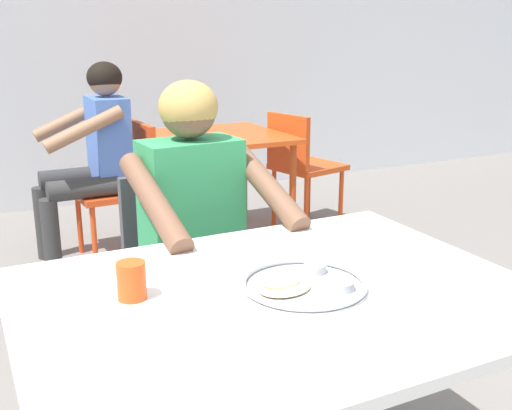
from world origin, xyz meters
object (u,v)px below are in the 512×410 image
Objects in this scene: table_background_red at (217,147)px; chair_red_left at (125,181)px; table_foreground at (278,316)px; thali_tray at (304,284)px; chair_foreground at (180,266)px; diner_foreground at (203,224)px; drinking_cup at (131,279)px; chair_red_right at (300,161)px; patron_background at (93,144)px.

chair_red_left is (-0.62, -0.02, -0.15)m from table_background_red.
chair_red_left is (0.24, 2.41, -0.21)m from table_foreground.
thali_tray reaches higher than table_foreground.
table_foreground is 0.91m from chair_foreground.
chair_foreground reaches higher than table_background_red.
table_foreground is at bearing 173.29° from thali_tray.
chair_foreground reaches higher than thali_tray.
table_foreground reaches higher than table_background_red.
diner_foreground is at bearing -114.25° from table_background_red.
chair_red_left is (0.17, 1.74, -0.25)m from diner_foreground.
drinking_cup is at bearing -125.97° from diner_foreground.
diner_foreground is (-0.00, 0.68, -0.04)m from thali_tray.
chair_red_right is at bearing 50.79° from diner_foreground.
patron_background is (-0.17, 0.01, 0.24)m from chair_red_left.
drinking_cup is 2.92m from chair_red_right.
table_background_red is 1.05× the size of chair_red_right.
thali_tray is (0.07, -0.01, 0.08)m from table_foreground.
chair_red_right is at bearing -0.80° from chair_red_left.
drinking_cup is at bearing -116.66° from chair_foreground.
drinking_cup is at bearing -117.28° from table_background_red.
table_foreground is 0.37m from drinking_cup.
patron_background is (0.40, 2.31, -0.08)m from drinking_cup.
chair_red_right is (1.23, -0.02, 0.01)m from chair_red_left.
chair_foreground is 1.01× the size of chair_red_left.
table_foreground is at bearing -95.59° from diner_foreground.
chair_foreground is at bearing -117.59° from table_background_red.
table_foreground is at bearing -93.49° from chair_foreground.
thali_tray is 2.56m from table_background_red.
diner_foreground reaches higher than table_foreground.
patron_background is at bearing 90.07° from thali_tray.
table_foreground is at bearing -109.46° from table_background_red.
thali_tray is 2.80m from chair_red_right.
drinking_cup reaches higher than thali_tray.
thali_tray is 0.37× the size of table_background_red.
table_background_red is 0.72× the size of patron_background.
chair_red_right reaches higher than thali_tray.
table_foreground is 1.49× the size of chair_foreground.
chair_red_right is (1.42, 1.50, -0.00)m from chair_foreground.
thali_tray is 0.26× the size of diner_foreground.
table_foreground is 0.67m from diner_foreground.
table_foreground is at bearing -95.67° from chair_red_left.
diner_foreground is 1.77m from chair_red_left.
drinking_cup is 0.11× the size of chair_red_right.
table_foreground is at bearing -91.53° from patron_background.
drinking_cup is at bearing 161.98° from thali_tray.
drinking_cup reaches higher than chair_foreground.
chair_red_right is (0.62, -0.03, -0.14)m from table_background_red.
drinking_cup is (-0.40, 0.13, 0.04)m from thali_tray.
thali_tray is 0.68m from diner_foreground.
table_foreground is 1.45× the size of table_background_red.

